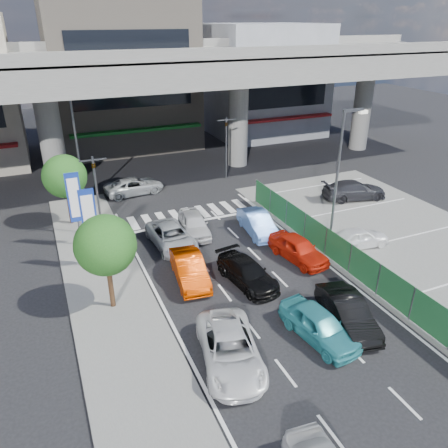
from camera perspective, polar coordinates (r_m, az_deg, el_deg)
name	(u,v)px	position (r m, az deg, el deg)	size (l,w,h in m)	color
ground	(282,319)	(20.84, 7.60, -12.19)	(120.00, 120.00, 0.00)	black
parking_lot	(427,253)	(28.49, 24.94, -3.42)	(12.00, 28.00, 0.06)	#61615F
sidewalk_left	(114,306)	(21.99, -14.23, -10.39)	(4.00, 30.00, 0.12)	#61615F
fence_run	(362,268)	(23.76, 17.63, -5.52)	(0.16, 22.00, 1.80)	#1F5A2E
expressway	(148,71)	(37.22, -9.91, 19.12)	(64.00, 14.00, 10.75)	#62625D
building_center	(122,73)	(48.02, -13.24, 18.68)	(14.00, 10.90, 15.00)	gray
building_east	(265,81)	(52.66, 5.35, 18.11)	(12.00, 10.90, 12.00)	gray
traffic_light_left	(95,177)	(27.49, -16.50, 5.91)	(1.60, 1.24, 5.20)	#595B60
traffic_light_right	(226,133)	(37.00, 0.30, 11.84)	(1.60, 1.24, 5.20)	#595B60
street_lamp_right	(341,165)	(26.82, 15.02, 7.50)	(1.65, 0.22, 8.00)	#595B60
street_lamp_left	(79,140)	(32.98, -18.45, 10.35)	(1.65, 0.22, 8.00)	#595B60
signboard_near	(89,218)	(23.99, -17.19, 0.69)	(0.80, 0.14, 4.70)	#595B60
signboard_far	(75,200)	(26.73, -18.91, 3.01)	(0.80, 0.14, 4.70)	#595B60
tree_near	(105,245)	(20.27, -15.23, -2.72)	(2.80, 2.80, 4.80)	#382314
tree_far	(65,177)	(29.92, -20.10, 5.84)	(2.80, 2.80, 4.80)	#382314
sedan_white_mid_left	(230,349)	(18.08, 0.81, -16.04)	(2.24, 4.85, 1.35)	silver
taxi_teal_mid	(319,325)	(19.64, 12.29, -12.77)	(1.63, 4.05, 1.38)	teal
hatch_black_mid_right	(348,312)	(20.67, 15.84, -11.04)	(1.46, 4.19, 1.38)	black
taxi_orange_left	(189,269)	(23.06, -4.54, -5.88)	(1.46, 4.19, 1.38)	#C03400
sedan_black_mid	(247,273)	(22.84, 3.06, -6.38)	(1.72, 4.24, 1.23)	black
taxi_orange_right	(298,249)	(25.25, 9.67, -3.21)	(1.63, 4.05, 1.38)	red
wagon_silver_front_left	(172,237)	(26.52, -6.87, -1.67)	(2.13, 4.61, 1.28)	#ADB2B6
sedan_white_front_mid	(194,224)	(27.92, -3.95, 0.03)	(1.63, 4.05, 1.38)	silver
kei_truck_front_right	(258,223)	(27.98, 4.40, 0.07)	(1.46, 4.19, 1.38)	#5B8DE3
crossing_wagon_silver	(134,186)	(35.05, -11.65, 4.88)	(2.11, 4.58, 1.27)	#AAAFB3
parked_sedan_white	(359,237)	(27.45, 17.28, -1.65)	(1.45, 3.59, 1.22)	white
parked_sedan_dgrey	(354,190)	(34.62, 16.65, 4.27)	(1.96, 4.83, 1.40)	#2B2B30
traffic_cone	(327,244)	(26.57, 13.25, -2.62)	(0.40, 0.40, 0.78)	red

